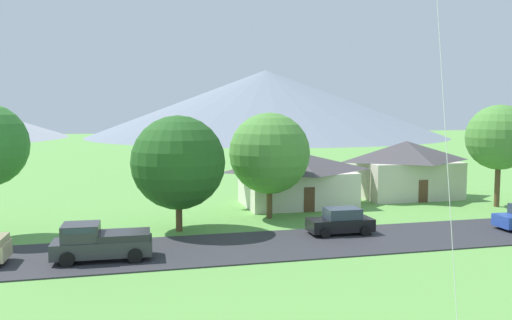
{
  "coord_description": "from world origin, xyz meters",
  "views": [
    {
      "loc": [
        -4.69,
        1.27,
        8.01
      ],
      "look_at": [
        1.1,
        24.57,
        5.79
      ],
      "focal_mm": 36.81,
      "sensor_mm": 36.0,
      "label": 1
    }
  ],
  "objects_px": {
    "tree_far_right": "(269,153)",
    "parked_car_black_west_end": "(341,222)",
    "tree_left_of_center": "(499,137)",
    "pickup_truck_charcoal_west_side": "(100,242)",
    "house_leftmost": "(297,178)",
    "tree_near_left": "(178,163)",
    "house_left_center": "(406,168)"
  },
  "relations": [
    {
      "from": "tree_far_right",
      "to": "pickup_truck_charcoal_west_side",
      "type": "bearing_deg",
      "value": -143.28
    },
    {
      "from": "parked_car_black_west_end",
      "to": "pickup_truck_charcoal_west_side",
      "type": "xyz_separation_m",
      "value": [
        -14.94,
        -2.52,
        0.19
      ]
    },
    {
      "from": "tree_far_right",
      "to": "tree_left_of_center",
      "type": "bearing_deg",
      "value": -0.16
    },
    {
      "from": "tree_far_right",
      "to": "pickup_truck_charcoal_west_side",
      "type": "height_order",
      "value": "tree_far_right"
    },
    {
      "from": "tree_far_right",
      "to": "parked_car_black_west_end",
      "type": "distance_m",
      "value": 8.12
    },
    {
      "from": "house_left_center",
      "to": "tree_left_of_center",
      "type": "distance_m",
      "value": 8.65
    },
    {
      "from": "house_leftmost",
      "to": "tree_near_left",
      "type": "distance_m",
      "value": 13.25
    },
    {
      "from": "pickup_truck_charcoal_west_side",
      "to": "house_left_center",
      "type": "bearing_deg",
      "value": 29.5
    },
    {
      "from": "tree_left_of_center",
      "to": "parked_car_black_west_end",
      "type": "relative_size",
      "value": 2.03
    },
    {
      "from": "parked_car_black_west_end",
      "to": "tree_near_left",
      "type": "bearing_deg",
      "value": 160.28
    },
    {
      "from": "house_left_center",
      "to": "pickup_truck_charcoal_west_side",
      "type": "distance_m",
      "value": 30.92
    },
    {
      "from": "pickup_truck_charcoal_west_side",
      "to": "tree_near_left",
      "type": "bearing_deg",
      "value": 51.83
    },
    {
      "from": "tree_left_of_center",
      "to": "tree_far_right",
      "type": "relative_size",
      "value": 1.08
    },
    {
      "from": "house_leftmost",
      "to": "tree_left_of_center",
      "type": "height_order",
      "value": "tree_left_of_center"
    },
    {
      "from": "house_leftmost",
      "to": "tree_far_right",
      "type": "distance_m",
      "value": 6.49
    },
    {
      "from": "house_leftmost",
      "to": "house_left_center",
      "type": "height_order",
      "value": "house_left_center"
    },
    {
      "from": "tree_near_left",
      "to": "parked_car_black_west_end",
      "type": "relative_size",
      "value": 1.84
    },
    {
      "from": "pickup_truck_charcoal_west_side",
      "to": "house_leftmost",
      "type": "bearing_deg",
      "value": 40.94
    },
    {
      "from": "tree_near_left",
      "to": "parked_car_black_west_end",
      "type": "distance_m",
      "value": 11.39
    },
    {
      "from": "pickup_truck_charcoal_west_side",
      "to": "parked_car_black_west_end",
      "type": "bearing_deg",
      "value": 9.56
    },
    {
      "from": "tree_near_left",
      "to": "tree_left_of_center",
      "type": "height_order",
      "value": "tree_left_of_center"
    },
    {
      "from": "house_leftmost",
      "to": "tree_left_of_center",
      "type": "distance_m",
      "value": 17.21
    },
    {
      "from": "tree_near_left",
      "to": "pickup_truck_charcoal_west_side",
      "type": "xyz_separation_m",
      "value": [
        -4.83,
        -6.14,
        -3.57
      ]
    },
    {
      "from": "tree_far_right",
      "to": "parked_car_black_west_end",
      "type": "relative_size",
      "value": 1.88
    },
    {
      "from": "house_left_center",
      "to": "tree_far_right",
      "type": "distance_m",
      "value": 16.43
    },
    {
      "from": "house_left_center",
      "to": "tree_near_left",
      "type": "height_order",
      "value": "tree_near_left"
    },
    {
      "from": "parked_car_black_west_end",
      "to": "tree_far_right",
      "type": "bearing_deg",
      "value": 115.88
    },
    {
      "from": "house_leftmost",
      "to": "house_left_center",
      "type": "bearing_deg",
      "value": 8.47
    },
    {
      "from": "tree_near_left",
      "to": "tree_far_right",
      "type": "height_order",
      "value": "tree_far_right"
    },
    {
      "from": "tree_left_of_center",
      "to": "parked_car_black_west_end",
      "type": "xyz_separation_m",
      "value": [
        -16.83,
        -6.28,
        -4.99
      ]
    },
    {
      "from": "house_leftmost",
      "to": "tree_left_of_center",
      "type": "xyz_separation_m",
      "value": [
        16.18,
        -4.73,
        3.48
      ]
    },
    {
      "from": "tree_near_left",
      "to": "pickup_truck_charcoal_west_side",
      "type": "height_order",
      "value": "tree_near_left"
    }
  ]
}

